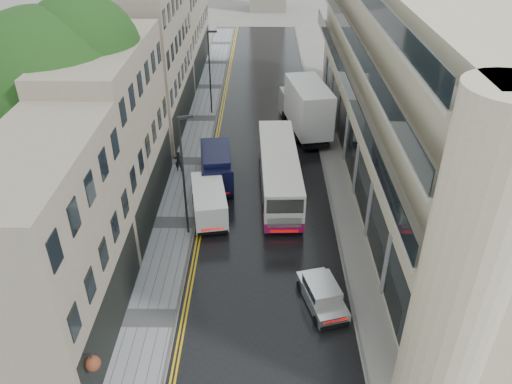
# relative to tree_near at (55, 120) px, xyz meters

# --- Properties ---
(road) EXTENTS (9.00, 85.00, 0.02)m
(road) POSITION_rel_tree_near_xyz_m (12.50, 7.50, -6.94)
(road) COLOR black
(road) RESTS_ON ground
(left_sidewalk) EXTENTS (2.70, 85.00, 0.12)m
(left_sidewalk) POSITION_rel_tree_near_xyz_m (6.65, 7.50, -6.89)
(left_sidewalk) COLOR gray
(left_sidewalk) RESTS_ON ground
(right_sidewalk) EXTENTS (1.80, 85.00, 0.12)m
(right_sidewalk) POSITION_rel_tree_near_xyz_m (17.90, 7.50, -6.89)
(right_sidewalk) COLOR slate
(right_sidewalk) RESTS_ON ground
(old_shop_row) EXTENTS (4.50, 56.00, 12.00)m
(old_shop_row) POSITION_rel_tree_near_xyz_m (3.05, 10.00, -0.95)
(old_shop_row) COLOR gray
(old_shop_row) RESTS_ON ground
(modern_block) EXTENTS (8.00, 40.00, 14.00)m
(modern_block) POSITION_rel_tree_near_xyz_m (22.80, 6.00, 0.05)
(modern_block) COLOR beige
(modern_block) RESTS_ON ground
(tree_near) EXTENTS (10.56, 10.56, 13.89)m
(tree_near) POSITION_rel_tree_near_xyz_m (0.00, 0.00, 0.00)
(tree_near) COLOR black
(tree_near) RESTS_ON ground
(tree_far) EXTENTS (9.24, 9.24, 12.46)m
(tree_far) POSITION_rel_tree_near_xyz_m (0.30, 13.00, -0.72)
(tree_far) COLOR black
(tree_far) RESTS_ON ground
(cream_bus) EXTENTS (2.93, 11.08, 3.00)m
(cream_bus) POSITION_rel_tree_near_xyz_m (12.44, 0.27, -5.43)
(cream_bus) COLOR silver
(cream_bus) RESTS_ON road
(white_lorry) EXTENTS (4.28, 9.27, 4.69)m
(white_lorry) POSITION_rel_tree_near_xyz_m (15.13, 10.83, -4.58)
(white_lorry) COLOR silver
(white_lorry) RESTS_ON road
(silver_hatchback) EXTENTS (2.54, 4.02, 1.40)m
(silver_hatchback) POSITION_rel_tree_near_xyz_m (15.08, -9.35, -6.23)
(silver_hatchback) COLOR silver
(silver_hatchback) RESTS_ON road
(white_van) EXTENTS (2.82, 5.02, 2.15)m
(white_van) POSITION_rel_tree_near_xyz_m (8.20, -1.67, -5.85)
(white_van) COLOR white
(white_van) RESTS_ON road
(navy_van) EXTENTS (2.81, 5.63, 2.76)m
(navy_van) POSITION_rel_tree_near_xyz_m (8.20, 2.61, -5.55)
(navy_van) COLOR black
(navy_van) RESTS_ON road
(pedestrian) EXTENTS (0.60, 0.40, 1.63)m
(pedestrian) POSITION_rel_tree_near_xyz_m (5.97, 5.95, -6.01)
(pedestrian) COLOR black
(pedestrian) RESTS_ON left_sidewalk
(lamp_post_near) EXTENTS (0.89, 0.49, 7.82)m
(lamp_post_near) POSITION_rel_tree_near_xyz_m (7.65, -1.83, -2.91)
(lamp_post_near) COLOR black
(lamp_post_near) RESTS_ON left_sidewalk
(lamp_post_far) EXTENTS (0.86, 0.21, 7.63)m
(lamp_post_far) POSITION_rel_tree_near_xyz_m (7.44, 17.14, -3.01)
(lamp_post_far) COLOR black
(lamp_post_far) RESTS_ON left_sidewalk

